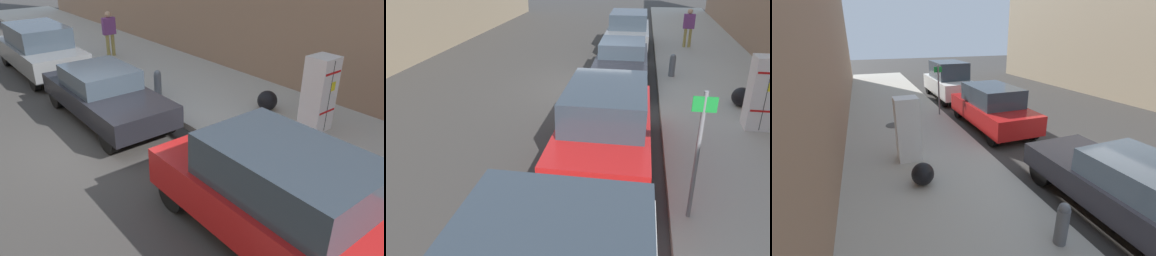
{
  "view_description": "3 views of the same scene",
  "coord_description": "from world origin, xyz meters",
  "views": [
    {
      "loc": [
        3.08,
        7.75,
        4.33
      ],
      "look_at": [
        -1.39,
        2.01,
        0.75
      ],
      "focal_mm": 35.0,
      "sensor_mm": 36.0,
      "label": 1
    },
    {
      "loc": [
        -1.46,
        12.35,
        4.17
      ],
      "look_at": [
        -0.21,
        4.88,
        0.68
      ],
      "focal_mm": 35.0,
      "sensor_mm": 36.0,
      "label": 2
    },
    {
      "loc": [
        -5.53,
        -4.01,
        3.62
      ],
      "look_at": [
        -2.69,
        3.25,
        0.78
      ],
      "focal_mm": 24.0,
      "sensor_mm": 36.0,
      "label": 3
    }
  ],
  "objects": [
    {
      "name": "parked_suv_gray",
      "position": [
        -0.84,
        -6.35,
        0.91
      ],
      "size": [
        1.93,
        4.78,
        1.76
      ],
      "color": "slate",
      "rests_on": "ground"
    },
    {
      "name": "trash_bag",
      "position": [
        -4.47,
        1.44,
        0.44
      ],
      "size": [
        0.55,
        0.55,
        0.55
      ],
      "primitive_type": "sphere",
      "color": "black",
      "rests_on": "sidewalk_slab"
    },
    {
      "name": "sidewalk_slab",
      "position": [
        -4.26,
        0.0,
        0.08
      ],
      "size": [
        4.21,
        44.0,
        0.16
      ],
      "primitive_type": "cube",
      "color": "#B2ADA0",
      "rests_on": "ground"
    },
    {
      "name": "pedestrian_walking_far",
      "position": [
        -3.66,
        -6.37,
        1.21
      ],
      "size": [
        0.52,
        0.24,
        1.78
      ],
      "rotation": [
        0.0,
        0.0,
        3.13
      ],
      "color": "#A8934C",
      "rests_on": "sidewalk_slab"
    },
    {
      "name": "parked_suv_red",
      "position": [
        -0.84,
        4.95,
        0.88
      ],
      "size": [
        1.88,
        4.62,
        1.73
      ],
      "color": "red",
      "rests_on": "ground"
    },
    {
      "name": "ground_plane",
      "position": [
        0.0,
        0.0,
        0.0
      ],
      "size": [
        80.0,
        80.0,
        0.0
      ],
      "primitive_type": "plane",
      "color": "#383533"
    },
    {
      "name": "fire_hydrant",
      "position": [
        -2.66,
        -1.3,
        0.58
      ],
      "size": [
        0.22,
        0.22,
        0.82
      ],
      "color": "slate",
      "rests_on": "sidewalk_slab"
    },
    {
      "name": "discarded_refrigerator",
      "position": [
        -4.53,
        2.96,
        1.09
      ],
      "size": [
        0.65,
        0.59,
        1.85
      ],
      "color": "white",
      "rests_on": "sidewalk_slab"
    },
    {
      "name": "parked_sedan_dark",
      "position": [
        -0.84,
        -1.11,
        0.74
      ],
      "size": [
        1.81,
        4.58,
        1.41
      ],
      "color": "black",
      "rests_on": "ground"
    }
  ]
}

